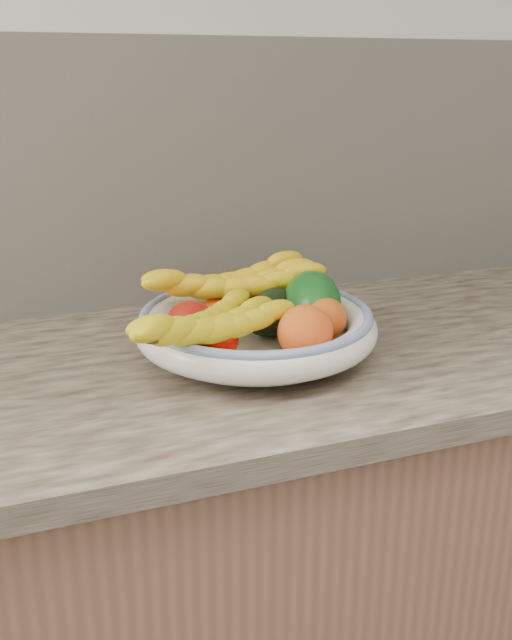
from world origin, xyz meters
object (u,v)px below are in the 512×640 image
object	(u,v)px
green_mango	(312,302)
banana_bunch_front	(208,330)
fruit_bowl	(256,327)
banana_bunch_back	(232,288)

from	to	relation	value
green_mango	banana_bunch_front	xyz separation A→B (m)	(-0.20, -0.09, 0.01)
fruit_bowl	banana_bunch_back	world-z (taller)	banana_bunch_back
fruit_bowl	banana_bunch_front	distance (m)	0.13
green_mango	banana_bunch_back	size ratio (longest dim) A/B	0.44
banana_bunch_back	fruit_bowl	bearing A→B (deg)	-87.41
fruit_bowl	banana_bunch_front	bearing A→B (deg)	-143.38
green_mango	banana_bunch_front	size ratio (longest dim) A/B	0.48
green_mango	banana_bunch_front	bearing A→B (deg)	-145.35
banana_bunch_back	banana_bunch_front	distance (m)	0.20
green_mango	banana_bunch_front	distance (m)	0.22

